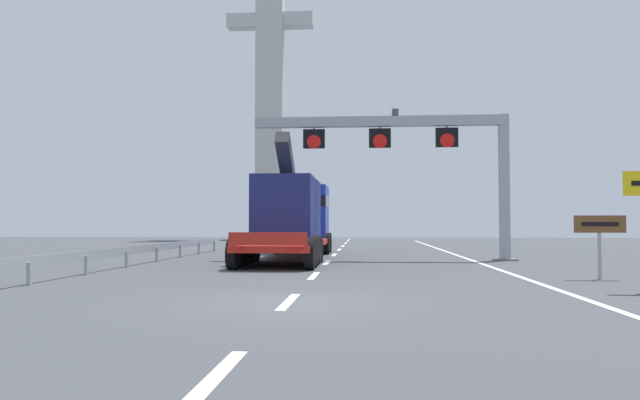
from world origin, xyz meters
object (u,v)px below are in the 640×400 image
Objects in this scene: overhead_lane_gantry at (414,143)px; bridge_pylon_distant at (270,59)px; heavy_haul_truck_red at (295,216)px; tourist_info_sign_brown at (600,231)px.

bridge_pylon_distant reaches higher than overhead_lane_gantry.
overhead_lane_gantry is 6.52m from heavy_haul_truck_red.
bridge_pylon_distant reaches higher than heavy_haul_truck_red.
bridge_pylon_distant is (-16.59, 42.64, 17.35)m from tourist_info_sign_brown.
tourist_info_sign_brown is (4.59, -8.69, -3.78)m from overhead_lane_gantry.
tourist_info_sign_brown is at bearing -45.08° from heavy_haul_truck_red.
overhead_lane_gantry is 38.48m from bridge_pylon_distant.
bridge_pylon_distant is at bearing 111.26° from tourist_info_sign_brown.
overhead_lane_gantry is 0.82× the size of heavy_haul_truck_red.
heavy_haul_truck_red is 0.38× the size of bridge_pylon_distant.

